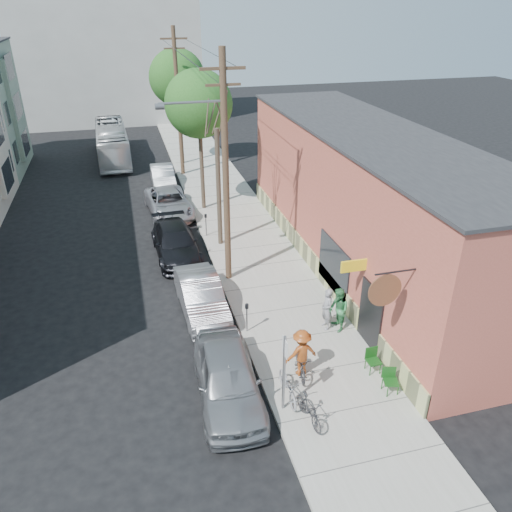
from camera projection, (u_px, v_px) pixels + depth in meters
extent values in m
plane|color=black|center=(194.00, 357.00, 18.32)|extent=(120.00, 120.00, 0.00)
cube|color=#A6A59A|center=(238.00, 226.00, 28.69)|extent=(4.50, 58.00, 0.15)
cube|color=#B65343|center=(366.00, 203.00, 23.17)|extent=(5.00, 20.00, 6.50)
cube|color=#2B2B2D|center=(373.00, 132.00, 21.65)|extent=(5.20, 20.20, 0.12)
cube|color=#BABE77|center=(312.00, 261.00, 23.84)|extent=(0.10, 20.00, 1.10)
cube|color=black|center=(370.00, 317.00, 18.35)|extent=(0.10, 1.60, 2.60)
cube|color=black|center=(334.00, 266.00, 21.21)|extent=(0.08, 3.00, 2.20)
cylinder|color=brown|center=(385.00, 290.00, 15.06)|extent=(1.10, 0.06, 1.10)
cube|color=yellow|center=(354.00, 266.00, 18.10)|extent=(1.00, 0.08, 0.45)
cube|color=gray|center=(11.00, 109.00, 36.40)|extent=(1.10, 3.20, 7.00)
cube|color=#ADABA7|center=(109.00, 60.00, 51.09)|extent=(18.00, 8.00, 12.00)
cube|color=slate|center=(284.00, 374.00, 15.23)|extent=(0.07, 0.07, 2.80)
cube|color=silver|center=(285.00, 347.00, 14.77)|extent=(0.02, 0.45, 0.60)
cylinder|color=slate|center=(247.00, 319.00, 19.28)|extent=(0.06, 0.06, 1.10)
cylinder|color=black|center=(247.00, 306.00, 19.00)|extent=(0.14, 0.14, 0.18)
cylinder|color=slate|center=(206.00, 226.00, 27.12)|extent=(0.06, 0.06, 1.10)
cylinder|color=black|center=(206.00, 216.00, 26.85)|extent=(0.14, 0.14, 0.18)
cylinder|color=#503A28|center=(226.00, 174.00, 20.98)|extent=(0.28, 0.28, 10.00)
cube|color=#503A28|center=(223.00, 68.00, 19.04)|extent=(1.80, 0.12, 0.12)
cube|color=#503A28|center=(223.00, 85.00, 19.32)|extent=(1.40, 0.10, 0.10)
cylinder|color=slate|center=(160.00, 107.00, 19.07)|extent=(0.35, 0.24, 0.24)
cylinder|color=#503A28|center=(178.00, 104.00, 34.70)|extent=(0.28, 0.28, 10.00)
cube|color=#503A28|center=(174.00, 38.00, 32.76)|extent=(1.80, 0.12, 0.12)
cube|color=#503A28|center=(174.00, 48.00, 33.04)|extent=(1.40, 0.10, 0.10)
cylinder|color=#44392C|center=(219.00, 189.00, 25.11)|extent=(0.24, 0.24, 6.08)
cylinder|color=#44392C|center=(202.00, 161.00, 29.64)|extent=(0.24, 0.24, 5.90)
sphere|color=#2C6423|center=(199.00, 104.00, 28.11)|extent=(3.86, 3.86, 3.86)
cylinder|color=#44392C|center=(180.00, 124.00, 37.98)|extent=(0.24, 0.24, 6.03)
sphere|color=#2C6423|center=(177.00, 77.00, 36.41)|extent=(4.10, 4.10, 4.10)
imported|color=gray|center=(327.00, 309.00, 19.34)|extent=(0.42, 0.64, 1.75)
imported|color=#338148|center=(338.00, 310.00, 19.21)|extent=(0.70, 0.89, 1.81)
imported|color=#924015|center=(301.00, 353.00, 16.94)|extent=(1.21, 0.78, 1.77)
imported|color=black|center=(301.00, 363.00, 17.14)|extent=(0.88, 1.78, 0.89)
imported|color=black|center=(309.00, 410.00, 15.17)|extent=(0.65, 1.59, 0.93)
imported|color=gray|center=(288.00, 386.00, 16.11)|extent=(0.63, 1.76, 0.92)
imported|color=#939499|center=(228.00, 378.00, 16.09)|extent=(2.26, 5.02, 1.67)
imported|color=#939499|center=(201.00, 296.00, 20.65)|extent=(1.81, 4.72, 1.53)
imported|color=black|center=(176.00, 243.00, 25.18)|extent=(2.27, 5.20, 1.49)
imported|color=#A8A8B0|center=(169.00, 203.00, 30.09)|extent=(2.80, 5.35, 1.44)
imported|color=#AAAEB2|center=(163.00, 176.00, 34.62)|extent=(1.52, 4.30, 1.41)
imported|color=white|center=(112.00, 143.00, 40.06)|extent=(2.59, 9.95, 2.75)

